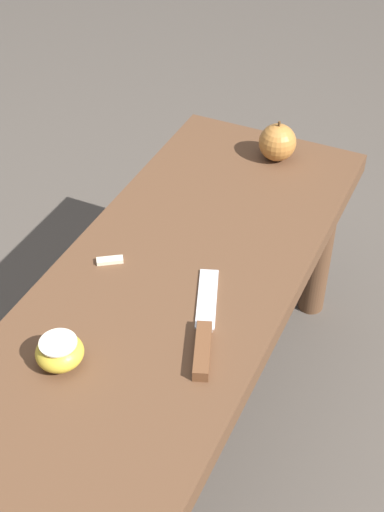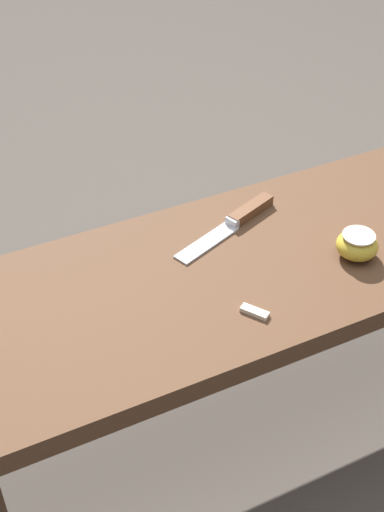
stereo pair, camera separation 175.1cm
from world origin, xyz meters
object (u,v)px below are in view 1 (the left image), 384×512
Objects in this scene: apple_whole at (277,142)px; knife at (204,335)px; wooden_bench at (126,372)px; apple_cut at (60,352)px.

knife is at bearing 7.91° from apple_whole.
wooden_bench is 5.81× the size of knife.
knife is (-0.07, 0.11, 0.07)m from wooden_bench.
apple_whole is at bearing -12.90° from knife.
wooden_bench is at bearing 100.22° from knife.
apple_cut is at bearing -43.85° from wooden_bench.
apple_whole is at bearing 176.83° from wooden_bench.
apple_cut is (0.07, -0.07, 0.09)m from wooden_bench.
wooden_bench is 0.13m from apple_cut.
apple_whole is (-0.60, 0.03, 0.10)m from wooden_bench.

